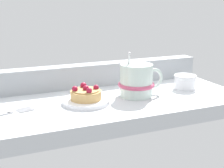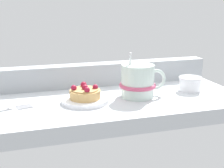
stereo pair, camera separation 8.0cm
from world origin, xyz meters
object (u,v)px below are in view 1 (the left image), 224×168
(raspberry_tart, at_px, (86,94))
(sugar_bowl, at_px, (185,81))
(coffee_mug, at_px, (137,81))
(dessert_plate, at_px, (86,101))

(raspberry_tart, relative_size, sugar_bowl, 1.17)
(coffee_mug, height_order, sugar_bowl, coffee_mug)
(raspberry_tart, xyz_separation_m, coffee_mug, (0.14, 0.01, 0.02))
(coffee_mug, distance_m, sugar_bowl, 0.16)
(dessert_plate, distance_m, sugar_bowl, 0.30)
(raspberry_tart, bearing_deg, dessert_plate, -66.60)
(dessert_plate, relative_size, coffee_mug, 0.92)
(raspberry_tart, height_order, coffee_mug, coffee_mug)
(dessert_plate, height_order, raspberry_tart, raspberry_tart)
(raspberry_tart, bearing_deg, sugar_bowl, 3.34)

